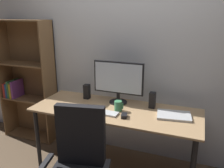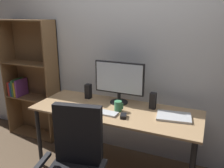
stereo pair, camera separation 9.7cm
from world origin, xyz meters
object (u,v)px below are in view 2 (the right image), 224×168
Objects in this scene: desk at (115,116)px; laptop at (174,117)px; coffee_mug at (118,106)px; speaker_right at (153,101)px; monitor at (119,80)px; keyboard at (104,112)px; bookshelf at (31,81)px; mouse at (123,116)px; speaker_left at (88,91)px.

desk is 5.46× the size of laptop.
coffee_mug is (0.04, -0.02, 0.13)m from desk.
laptop is 0.29m from speaker_right.
monitor reaches higher than keyboard.
bookshelf is at bearing 166.89° from desk.
speaker_left is (-0.57, 0.33, 0.07)m from mouse.
speaker_left is 1.00× the size of speaker_right.
desk is at bearing -152.41° from speaker_right.
speaker_left is (-1.01, 0.14, 0.07)m from laptop.
keyboard is at bearing -19.23° from bookshelf.
speaker_right is 0.10× the size of bookshelf.
speaker_right is at bearing 27.59° from desk.
mouse is 0.66m from speaker_left.
desk is 0.14m from coffee_mug.
speaker_left is at bearing 156.13° from coffee_mug.
laptop is (0.45, 0.19, -0.01)m from mouse.
desk is 1.08× the size of bookshelf.
speaker_left is at bearing 139.60° from keyboard.
mouse is 0.17m from coffee_mug.
coffee_mug is at bearing -23.87° from speaker_left.
coffee_mug is at bearing 48.52° from keyboard.
desk is 16.66× the size of coffee_mug.
speaker_left is 1.01m from bookshelf.
keyboard is 1.71× the size of speaker_left.
coffee_mug is (-0.11, 0.13, 0.04)m from mouse.
monitor is at bearing 86.11° from keyboard.
bookshelf is at bearing 175.21° from speaker_right.
desk is 0.23m from mouse.
desk is 0.43m from speaker_right.
coffee_mug is at bearing -29.43° from desk.
coffee_mug is (0.08, -0.21, -0.21)m from monitor.
desk is 6.02× the size of keyboard.
bookshelf is at bearing 162.85° from keyboard.
monitor reaches higher than laptop.
monitor is 1.94× the size of keyboard.
bookshelf is (-1.46, 0.35, 0.00)m from coffee_mug.
coffee_mug is at bearing -70.14° from monitor.
bookshelf is (-1.76, 0.15, -0.03)m from speaker_right.
coffee_mug reaches higher than mouse.
speaker_right is at bearing -4.79° from bookshelf.
bookshelf reaches higher than desk.
bookshelf is (-0.99, 0.15, -0.03)m from speaker_left.
monitor is 0.42m from keyboard.
mouse is 0.30× the size of laptop.
keyboard is (-0.03, -0.33, -0.26)m from monitor.
desk is 18.20× the size of mouse.
mouse is at bearing -17.08° from bookshelf.
laptop is 1.88× the size of speaker_left.
laptop is at bearing 7.96° from mouse.
keyboard is 0.69m from laptop.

